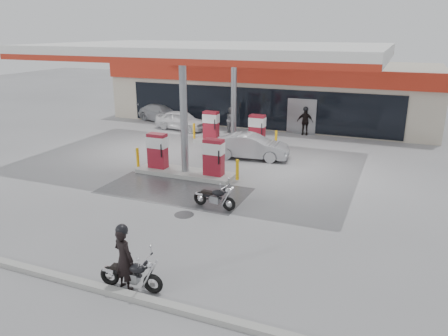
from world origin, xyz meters
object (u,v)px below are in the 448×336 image
object	(u,v)px
attendant	(231,120)
hatchback_silver	(251,146)
parked_car_left	(163,113)
biker_walking	(305,122)
main_motorcycle	(132,275)
pump_island_far	(234,132)
parked_motorcycle	(215,198)
pump_island_near	(185,160)
sedan_white	(182,120)
biker_main	(124,259)

from	to	relation	value
attendant	hatchback_silver	xyz separation A→B (m)	(3.12, -5.20, -0.16)
parked_car_left	biker_walking	distance (m)	10.15
attendant	main_motorcycle	bearing A→B (deg)	-179.67
hatchback_silver	biker_walking	bearing A→B (deg)	-20.13
pump_island_far	parked_car_left	xyz separation A→B (m)	(-6.89, 4.00, -0.10)
parked_motorcycle	biker_walking	world-z (taller)	biker_walking
pump_island_near	main_motorcycle	distance (m)	9.11
parked_motorcycle	sedan_white	bearing A→B (deg)	128.14
parked_car_left	sedan_white	bearing A→B (deg)	-108.37
parked_car_left	attendant	bearing A→B (deg)	-83.55
main_motorcycle	sedan_white	bearing A→B (deg)	108.80
pump_island_far	parked_car_left	distance (m)	7.97
biker_walking	sedan_white	bearing A→B (deg)	-176.19
pump_island_far	biker_main	world-z (taller)	pump_island_far
biker_main	sedan_white	bearing A→B (deg)	-51.04
sedan_white	hatchback_silver	xyz separation A→B (m)	(6.35, -4.60, 0.02)
parked_car_left	biker_main	bearing A→B (deg)	-134.19
pump_island_far	hatchback_silver	size ratio (longest dim) A/B	1.35
sedan_white	attendant	xyz separation A→B (m)	(3.23, 0.60, 0.18)
biker_main	hatchback_silver	bearing A→B (deg)	-70.18
parked_motorcycle	main_motorcycle	bearing A→B (deg)	-83.01
pump_island_far	hatchback_silver	world-z (taller)	pump_island_far
main_motorcycle	attendant	world-z (taller)	attendant
pump_island_near	attendant	xyz separation A→B (m)	(-1.25, 8.80, 0.08)
pump_island_near	biker_walking	xyz separation A→B (m)	(3.25, 9.80, 0.12)
biker_main	pump_island_near	bearing A→B (deg)	-56.64
pump_island_near	biker_main	size ratio (longest dim) A/B	3.09
parked_motorcycle	parked_car_left	distance (m)	16.19
hatchback_silver	parked_car_left	world-z (taller)	hatchback_silver
sedan_white	attendant	distance (m)	3.29
pump_island_near	parked_car_left	distance (m)	12.14
pump_island_near	biker_main	bearing A→B (deg)	-72.36
sedan_white	attendant	size ratio (longest dim) A/B	2.27
biker_main	attendant	distance (m)	17.89
parked_motorcycle	parked_car_left	world-z (taller)	parked_car_left
pump_island_near	hatchback_silver	xyz separation A→B (m)	(1.87, 3.60, -0.08)
biker_main	biker_walking	world-z (taller)	biker_main
sedan_white	parked_car_left	xyz separation A→B (m)	(-2.40, 1.80, 0.00)
attendant	hatchback_silver	distance (m)	6.07
main_motorcycle	sedan_white	distance (m)	18.38
attendant	pump_island_near	bearing A→B (deg)	174.91
parked_motorcycle	biker_main	bearing A→B (deg)	-84.92
biker_main	hatchback_silver	world-z (taller)	biker_main
pump_island_near	attendant	bearing A→B (deg)	98.09
hatchback_silver	biker_walking	xyz separation A→B (m)	(1.38, 6.20, 0.20)
biker_main	parked_car_left	bearing A→B (deg)	-46.95
sedan_white	biker_walking	world-z (taller)	biker_walking
main_motorcycle	hatchback_silver	bearing A→B (deg)	89.97
main_motorcycle	sedan_white	xyz separation A→B (m)	(-7.42, 16.82, 0.21)
parked_motorcycle	sedan_white	xyz separation A→B (m)	(-7.25, 11.20, 0.22)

